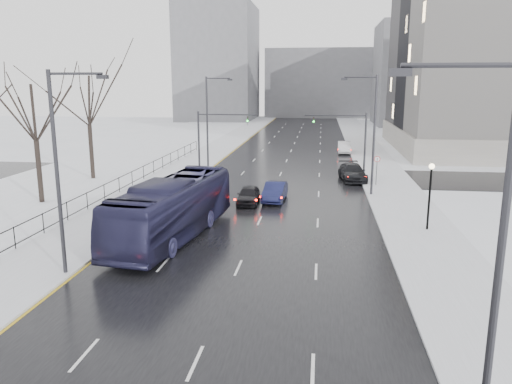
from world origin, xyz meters
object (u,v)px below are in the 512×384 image
at_px(tree_park_e, 93,179).
at_px(streetlight_r_mid, 372,129).
at_px(streetlight_l_far, 209,117).
at_px(streetlight_l_near, 61,164).
at_px(tree_park_d, 42,203).
at_px(mast_signal_right, 354,137).
at_px(lamppost_r_mid, 430,187).
at_px(sedan_right_distant, 344,147).
at_px(sedan_center_near, 248,195).
at_px(sedan_right_near, 275,192).
at_px(mast_signal_left, 209,135).
at_px(streetlight_r_near, 491,245).
at_px(bus, 173,208).
at_px(no_uturn_sign, 377,162).
at_px(sedan_right_far, 352,172).

height_order(tree_park_e, streetlight_r_mid, streetlight_r_mid).
distance_m(tree_park_e, streetlight_l_far, 14.01).
height_order(streetlight_r_mid, streetlight_l_near, same).
bearing_deg(tree_park_d, mast_signal_right, 29.12).
distance_m(lamppost_r_mid, sedan_right_distant, 35.97).
xyz_separation_m(streetlight_l_far, sedan_center_near, (6.68, -16.13, -4.89)).
bearing_deg(tree_park_d, sedan_right_near, 9.61).
distance_m(sedan_center_near, sedan_right_distant, 31.08).
bearing_deg(sedan_right_near, tree_park_d, -167.00).
xyz_separation_m(mast_signal_left, sedan_right_near, (7.83, -10.90, -3.32)).
bearing_deg(streetlight_l_far, streetlight_r_near, -68.75).
xyz_separation_m(tree_park_e, sedan_right_distant, (25.40, 21.71, 0.81)).
xyz_separation_m(tree_park_e, bus, (13.40, -17.34, 1.88)).
relative_size(lamppost_r_mid, no_uturn_sign, 1.59).
height_order(tree_park_e, bus, tree_park_e).
relative_size(mast_signal_right, sedan_right_distant, 1.38).
xyz_separation_m(streetlight_l_far, bus, (3.37, -25.34, -3.74)).
xyz_separation_m(mast_signal_right, sedan_right_far, (-0.13, -1.47, -3.27)).
bearing_deg(mast_signal_right, streetlight_r_mid, -84.00).
bearing_deg(streetlight_l_near, streetlight_l_far, 90.00).
bearing_deg(sedan_center_near, mast_signal_right, 52.23).
bearing_deg(streetlight_l_far, tree_park_e, -141.43).
distance_m(tree_park_d, sedan_right_far, 27.97).
height_order(streetlight_l_far, sedan_right_near, streetlight_l_far).
xyz_separation_m(lamppost_r_mid, mast_signal_left, (-18.33, 18.00, 1.16)).
bearing_deg(streetlight_r_near, lamppost_r_mid, 81.94).
height_order(streetlight_r_near, sedan_center_near, streetlight_r_near).
xyz_separation_m(sedan_right_far, sedan_right_distant, (0.00, 19.18, -0.02)).
bearing_deg(streetlight_r_mid, sedan_right_far, 98.43).
distance_m(lamppost_r_mid, sedan_center_near, 13.97).
bearing_deg(streetlight_l_near, streetlight_r_near, -31.48).
distance_m(streetlight_r_near, streetlight_r_mid, 30.00).
xyz_separation_m(no_uturn_sign, sedan_center_near, (-10.68, -8.13, -1.57)).
relative_size(sedan_right_near, sedan_right_far, 0.82).
relative_size(tree_park_e, sedan_center_near, 3.33).
distance_m(lamppost_r_mid, mast_signal_left, 25.71).
relative_size(streetlight_r_near, no_uturn_sign, 3.70).
relative_size(no_uturn_sign, sedan_center_near, 0.67).
xyz_separation_m(tree_park_e, mast_signal_right, (25.53, 4.00, 4.11)).
distance_m(mast_signal_left, sedan_right_near, 13.82).
bearing_deg(bus, tree_park_d, 157.97).
height_order(sedan_center_near, sedan_right_distant, sedan_right_distant).
xyz_separation_m(streetlight_l_near, sedan_right_near, (8.67, 17.10, -4.83)).
xyz_separation_m(tree_park_d, lamppost_r_mid, (28.80, -4.00, 2.94)).
relative_size(streetlight_r_mid, streetlight_l_near, 1.00).
relative_size(lamppost_r_mid, sedan_center_near, 1.06).
relative_size(lamppost_r_mid, sedan_right_near, 0.94).
bearing_deg(tree_park_e, sedan_right_distant, 40.52).
bearing_deg(lamppost_r_mid, mast_signal_left, 135.52).
height_order(streetlight_r_near, lamppost_r_mid, streetlight_r_near).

